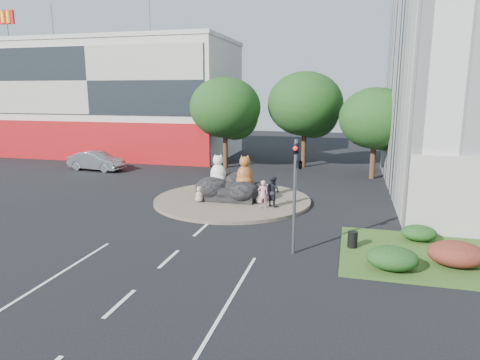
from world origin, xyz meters
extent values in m
plane|color=black|center=(0.00, 0.00, 0.00)|extent=(120.00, 120.00, 0.00)
cylinder|color=brown|center=(0.00, 10.00, 0.10)|extent=(10.00, 10.00, 0.20)
cube|color=beige|center=(-18.00, 28.00, 6.00)|extent=(25.00, 12.00, 12.00)
cube|color=#A60F13|center=(-18.00, 21.95, 2.00)|extent=(25.00, 0.30, 4.00)
cube|color=#B2AD9E|center=(-18.00, 21.90, 8.00)|extent=(24.00, 0.15, 6.50)
cube|color=beige|center=(-18.00, 28.00, 12.20)|extent=(25.20, 12.20, 0.40)
cylinder|color=#595B60|center=(-26.00, 28.00, 14.40)|extent=(0.10, 0.10, 4.00)
cylinder|color=#595B60|center=(-15.00, 30.00, 14.90)|extent=(0.10, 0.10, 5.00)
cube|color=#A60F13|center=(-28.50, 24.00, 14.60)|extent=(1.80, 0.25, 1.40)
cube|color=#274617|center=(12.00, 3.00, 0.06)|extent=(10.00, 6.00, 0.12)
cylinder|color=#382314|center=(-4.00, 22.00, 1.87)|extent=(0.44, 0.44, 3.74)
ellipsoid|color=#113512|center=(-4.00, 22.00, 5.53)|extent=(6.46, 6.46, 5.49)
sphere|color=#113512|center=(-3.20, 22.50, 4.68)|extent=(4.25, 4.25, 4.25)
sphere|color=#113512|center=(-4.70, 21.70, 4.93)|extent=(3.74, 3.74, 3.74)
cylinder|color=#382314|center=(3.00, 24.00, 1.98)|extent=(0.44, 0.44, 3.96)
ellipsoid|color=#113512|center=(3.00, 24.00, 5.85)|extent=(6.84, 6.84, 5.81)
sphere|color=#113512|center=(3.80, 24.50, 4.95)|extent=(4.50, 4.50, 4.50)
sphere|color=#113512|center=(2.30, 23.70, 5.22)|extent=(3.96, 3.96, 3.96)
cylinder|color=#382314|center=(9.00, 20.00, 1.65)|extent=(0.44, 0.44, 3.30)
ellipsoid|color=#113512|center=(9.00, 20.00, 4.88)|extent=(5.70, 5.70, 4.84)
sphere|color=#113512|center=(9.80, 20.50, 4.12)|extent=(3.75, 3.75, 3.75)
sphere|color=#113512|center=(8.30, 19.70, 4.35)|extent=(3.30, 3.30, 3.30)
ellipsoid|color=#113512|center=(9.00, 1.00, 0.57)|extent=(2.00, 1.60, 0.90)
ellipsoid|color=#551716|center=(11.50, 2.00, 0.61)|extent=(2.20, 1.76, 0.99)
ellipsoid|color=#113512|center=(10.50, 4.80, 0.48)|extent=(1.60, 1.28, 0.72)
cylinder|color=#595B60|center=(5.00, 2.00, 2.50)|extent=(0.14, 0.14, 5.00)
imported|color=black|center=(5.00, 2.00, 4.20)|extent=(0.21, 0.26, 1.30)
imported|color=black|center=(5.20, 2.00, 4.00)|extent=(0.26, 1.24, 0.50)
sphere|color=red|center=(5.00, 1.82, 4.65)|extent=(0.18, 0.18, 0.18)
cylinder|color=#595B60|center=(13.00, 8.00, 4.00)|extent=(0.18, 0.18, 8.00)
cylinder|color=#595B60|center=(12.00, 8.00, 8.00)|extent=(2.00, 0.12, 0.12)
cube|color=silver|center=(11.00, 8.00, 7.90)|extent=(0.50, 0.22, 0.12)
imported|color=#CD8590|center=(2.37, 8.24, 1.04)|extent=(0.69, 0.53, 1.68)
imported|color=black|center=(2.86, 8.81, 1.12)|extent=(1.13, 1.09, 1.84)
imported|color=#929599|center=(-14.78, 17.67, 0.85)|extent=(5.34, 2.37, 1.70)
cylinder|color=black|center=(7.50, 3.10, 0.48)|extent=(0.54, 0.54, 0.72)
camera|label=1|loc=(7.20, -15.70, 6.95)|focal=32.00mm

